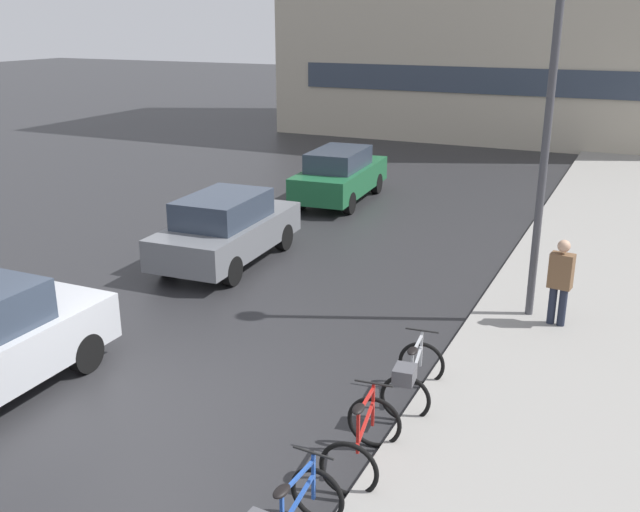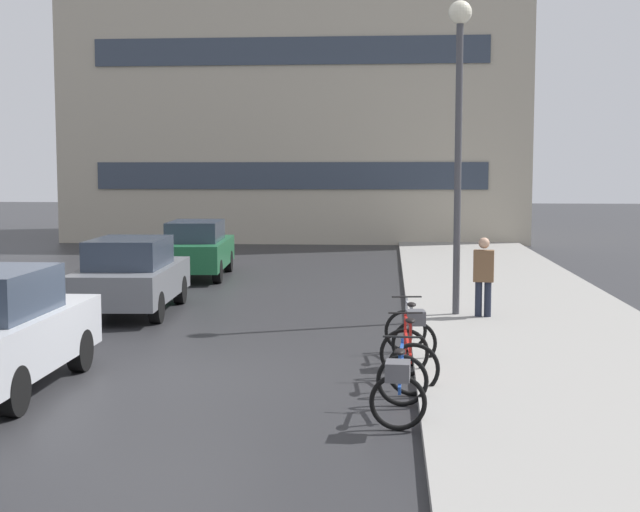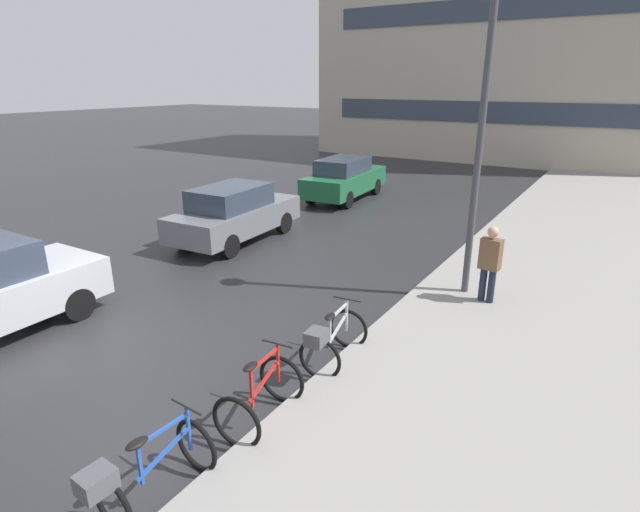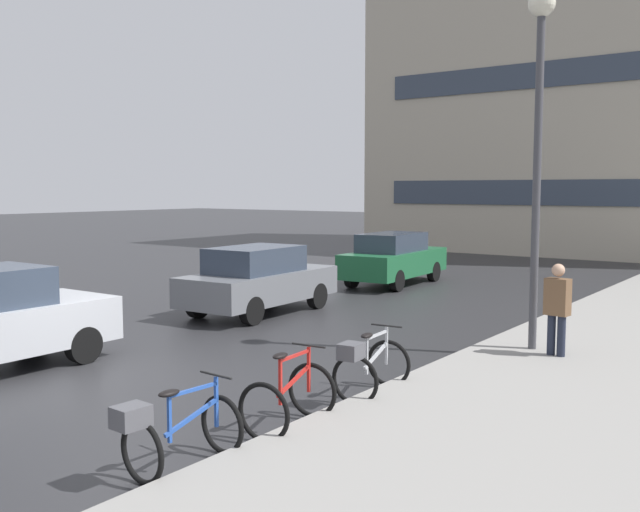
{
  "view_description": "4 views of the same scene",
  "coord_description": "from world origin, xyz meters",
  "px_view_note": "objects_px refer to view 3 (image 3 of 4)",
  "views": [
    {
      "loc": [
        6.25,
        -7.29,
        5.37
      ],
      "look_at": [
        0.83,
        4.25,
        1.09
      ],
      "focal_mm": 40.0,
      "sensor_mm": 36.0,
      "label": 1
    },
    {
      "loc": [
        3.21,
        -12.63,
        3.06
      ],
      "look_at": [
        2.09,
        1.78,
        1.65
      ],
      "focal_mm": 50.0,
      "sensor_mm": 36.0,
      "label": 2
    },
    {
      "loc": [
        7.18,
        -4.57,
        4.4
      ],
      "look_at": [
        1.98,
        3.7,
        0.96
      ],
      "focal_mm": 28.0,
      "sensor_mm": 36.0,
      "label": 3
    },
    {
      "loc": [
        8.88,
        -6.94,
        2.99
      ],
      "look_at": [
        0.34,
        4.78,
        1.61
      ],
      "focal_mm": 40.0,
      "sensor_mm": 36.0,
      "label": 4
    }
  ],
  "objects_px": {
    "bicycle_second": "(261,397)",
    "car_green": "(344,178)",
    "bicycle_nearest": "(143,473)",
    "pedestrian": "(490,263)",
    "car_grey": "(234,213)",
    "bicycle_third": "(331,340)",
    "streetlamp": "(486,79)"
  },
  "relations": [
    {
      "from": "bicycle_nearest",
      "to": "car_grey",
      "type": "relative_size",
      "value": 0.33
    },
    {
      "from": "bicycle_second",
      "to": "car_green",
      "type": "distance_m",
      "value": 13.72
    },
    {
      "from": "bicycle_second",
      "to": "streetlamp",
      "type": "distance_m",
      "value": 6.99
    },
    {
      "from": "car_green",
      "to": "pedestrian",
      "type": "distance_m",
      "value": 10.23
    },
    {
      "from": "car_green",
      "to": "streetlamp",
      "type": "xyz_separation_m",
      "value": [
        6.83,
        -6.83,
        3.61
      ]
    },
    {
      "from": "streetlamp",
      "to": "bicycle_second",
      "type": "bearing_deg",
      "value": -100.84
    },
    {
      "from": "car_grey",
      "to": "pedestrian",
      "type": "height_order",
      "value": "pedestrian"
    },
    {
      "from": "pedestrian",
      "to": "streetlamp",
      "type": "relative_size",
      "value": 0.27
    },
    {
      "from": "bicycle_third",
      "to": "streetlamp",
      "type": "relative_size",
      "value": 0.23
    },
    {
      "from": "car_green",
      "to": "bicycle_second",
      "type": "bearing_deg",
      "value": -65.18
    },
    {
      "from": "bicycle_nearest",
      "to": "car_grey",
      "type": "height_order",
      "value": "car_grey"
    },
    {
      "from": "bicycle_third",
      "to": "streetlamp",
      "type": "distance_m",
      "value": 5.64
    },
    {
      "from": "bicycle_second",
      "to": "bicycle_third",
      "type": "bearing_deg",
      "value": 87.48
    },
    {
      "from": "pedestrian",
      "to": "streetlamp",
      "type": "xyz_separation_m",
      "value": [
        -0.51,
        0.28,
        3.46
      ]
    },
    {
      "from": "bicycle_nearest",
      "to": "bicycle_second",
      "type": "bearing_deg",
      "value": 85.38
    },
    {
      "from": "bicycle_nearest",
      "to": "car_green",
      "type": "distance_m",
      "value": 15.31
    },
    {
      "from": "bicycle_third",
      "to": "streetlamp",
      "type": "height_order",
      "value": "streetlamp"
    },
    {
      "from": "bicycle_second",
      "to": "bicycle_nearest",
      "type": "bearing_deg",
      "value": -94.62
    },
    {
      "from": "streetlamp",
      "to": "bicycle_third",
      "type": "bearing_deg",
      "value": -104.34
    },
    {
      "from": "bicycle_third",
      "to": "pedestrian",
      "type": "bearing_deg",
      "value": 67.33
    },
    {
      "from": "car_grey",
      "to": "streetlamp",
      "type": "xyz_separation_m",
      "value": [
        6.85,
        -0.45,
        3.61
      ]
    },
    {
      "from": "bicycle_third",
      "to": "car_green",
      "type": "xyz_separation_m",
      "value": [
        -5.83,
        10.74,
        0.33
      ]
    },
    {
      "from": "bicycle_second",
      "to": "car_grey",
      "type": "distance_m",
      "value": 8.38
    },
    {
      "from": "bicycle_nearest",
      "to": "car_green",
      "type": "xyz_separation_m",
      "value": [
        -5.61,
        14.24,
        0.35
      ]
    },
    {
      "from": "bicycle_third",
      "to": "car_grey",
      "type": "xyz_separation_m",
      "value": [
        -5.85,
        4.36,
        0.33
      ]
    },
    {
      "from": "pedestrian",
      "to": "streetlamp",
      "type": "height_order",
      "value": "streetlamp"
    },
    {
      "from": "bicycle_nearest",
      "to": "streetlamp",
      "type": "distance_m",
      "value": 8.49
    },
    {
      "from": "bicycle_second",
      "to": "car_grey",
      "type": "relative_size",
      "value": 0.28
    },
    {
      "from": "bicycle_nearest",
      "to": "streetlamp",
      "type": "height_order",
      "value": "streetlamp"
    },
    {
      "from": "car_grey",
      "to": "bicycle_nearest",
      "type": "bearing_deg",
      "value": -54.38
    },
    {
      "from": "car_grey",
      "to": "pedestrian",
      "type": "relative_size",
      "value": 2.5
    },
    {
      "from": "bicycle_second",
      "to": "pedestrian",
      "type": "bearing_deg",
      "value": 73.39
    }
  ]
}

